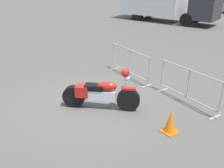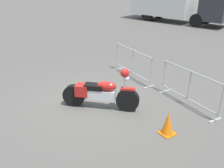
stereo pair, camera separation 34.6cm
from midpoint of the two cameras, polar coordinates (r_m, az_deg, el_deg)
ground_plane at (r=7.58m, az=-3.34°, el=-4.04°), size 120.00×120.00×0.00m
motorcycle at (r=7.01m, az=-1.29°, el=-2.06°), size 1.70×1.68×1.25m
crowd_barrier_near at (r=9.17m, az=5.87°, el=4.70°), size 2.26×0.61×1.07m
crowd_barrier_far at (r=7.53m, az=18.51°, el=-0.81°), size 2.26×0.61×1.07m
box_truck at (r=21.30m, az=14.34°, el=17.98°), size 8.02×4.10×2.98m
parked_car_maroon at (r=30.60m, az=24.51°, el=16.52°), size 2.16×4.41×1.44m
traffic_cone at (r=6.17m, az=14.24°, el=-8.78°), size 0.34×0.34×0.59m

